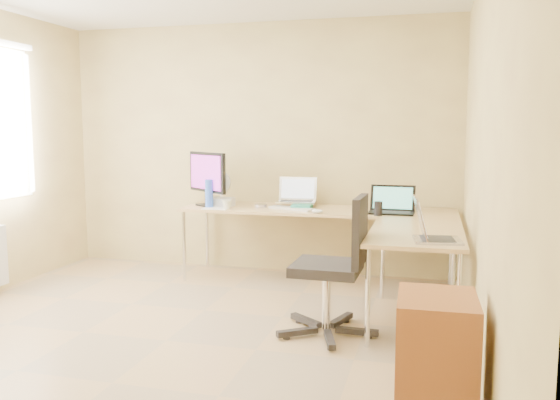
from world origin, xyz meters
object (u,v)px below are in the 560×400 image
(desk_main, at_px, (317,246))
(keyboard, at_px, (291,208))
(desk_return, at_px, (415,277))
(mug, at_px, (227,204))
(monitor, at_px, (207,179))
(laptop_center, at_px, (297,190))
(office_chair, at_px, (327,268))
(laptop_return, at_px, (438,223))
(cabinet, at_px, (436,361))
(laptop_black, at_px, (392,200))
(water_bottle, at_px, (209,194))
(desk_fan, at_px, (221,188))

(desk_main, distance_m, keyboard, 0.45)
(desk_return, xyz_separation_m, mug, (-1.82, 0.76, 0.41))
(monitor, bearing_deg, desk_return, 13.86)
(desk_return, relative_size, laptop_center, 3.42)
(desk_main, relative_size, office_chair, 2.55)
(desk_main, height_order, office_chair, office_chair)
(laptop_return, xyz_separation_m, cabinet, (0.00, -1.23, -0.49))
(desk_main, relative_size, monitor, 4.16)
(desk_main, height_order, monitor, monitor)
(laptop_black, relative_size, water_bottle, 1.46)
(monitor, xyz_separation_m, cabinet, (2.24, -2.56, -0.64))
(monitor, bearing_deg, laptop_return, 7.16)
(cabinet, bearing_deg, mug, 127.95)
(desk_main, relative_size, laptop_return, 7.07)
(desk_main, bearing_deg, water_bottle, -169.77)
(keyboard, distance_m, cabinet, 2.88)
(desk_main, bearing_deg, laptop_center, 157.06)
(desk_main, distance_m, desk_fan, 1.21)
(desk_return, distance_m, laptop_return, 0.65)
(laptop_return, bearing_deg, keyboard, 39.48)
(desk_fan, height_order, cabinet, desk_fan)
(desk_main, height_order, mug, mug)
(desk_return, relative_size, monitor, 2.04)
(desk_return, bearing_deg, mug, 157.23)
(desk_return, xyz_separation_m, water_bottle, (-2.02, 0.81, 0.50))
(desk_main, xyz_separation_m, mug, (-0.84, -0.24, 0.41))
(desk_main, relative_size, desk_fan, 8.62)
(office_chair, bearing_deg, desk_return, 35.28)
(desk_fan, xyz_separation_m, office_chair, (1.42, -1.62, -0.38))
(monitor, distance_m, mug, 0.39)
(keyboard, relative_size, office_chair, 0.45)
(desk_main, relative_size, desk_return, 2.04)
(office_chair, bearing_deg, water_bottle, 139.93)
(desk_return, bearing_deg, keyboard, 143.66)
(mug, xyz_separation_m, water_bottle, (-0.20, 0.05, 0.09))
(laptop_black, distance_m, mug, 1.57)
(keyboard, xyz_separation_m, cabinet, (1.35, -2.52, -0.38))
(laptop_center, bearing_deg, desk_return, -47.35)
(desk_main, bearing_deg, desk_fan, 169.41)
(mug, distance_m, laptop_return, 2.29)
(desk_return, distance_m, office_chair, 0.76)
(water_bottle, height_order, cabinet, water_bottle)
(laptop_black, xyz_separation_m, keyboard, (-0.95, 0.02, -0.12))
(monitor, height_order, laptop_center, monitor)
(monitor, relative_size, office_chair, 0.61)
(monitor, xyz_separation_m, laptop_black, (1.83, -0.06, -0.14))
(desk_return, bearing_deg, laptop_center, 137.65)
(mug, bearing_deg, desk_main, 15.68)
(keyboard, bearing_deg, cabinet, -39.61)
(water_bottle, bearing_deg, laptop_center, 19.20)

